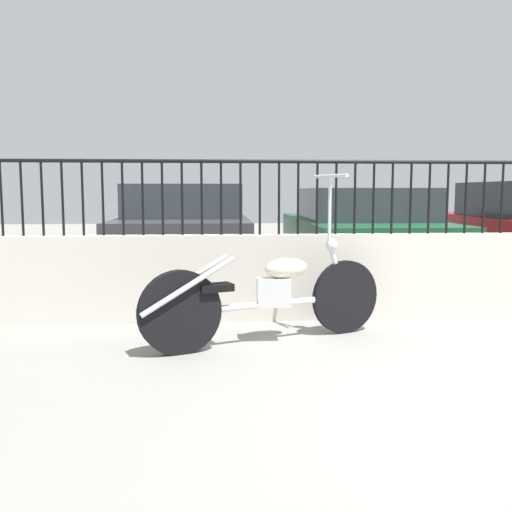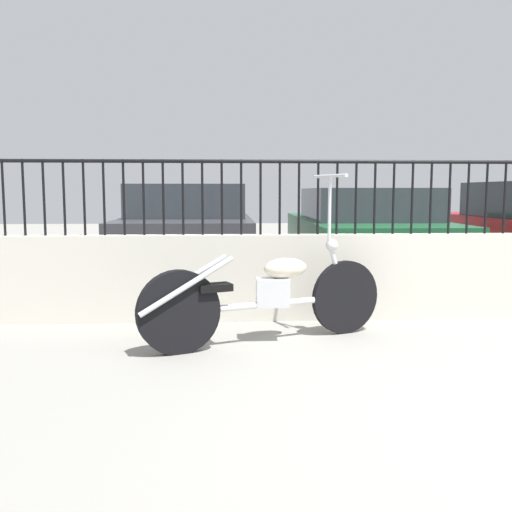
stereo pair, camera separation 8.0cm
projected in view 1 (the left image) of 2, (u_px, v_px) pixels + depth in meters
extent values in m
cube|color=beige|center=(435.00, 275.00, 5.84)|extent=(8.76, 0.18, 0.86)
cylinder|color=black|center=(1.00, 198.00, 5.43)|extent=(0.02, 0.02, 0.74)
cylinder|color=black|center=(22.00, 198.00, 5.45)|extent=(0.02, 0.02, 0.74)
cylinder|color=black|center=(42.00, 198.00, 5.46)|extent=(0.02, 0.02, 0.74)
cylinder|color=black|center=(62.00, 198.00, 5.47)|extent=(0.02, 0.02, 0.74)
cylinder|color=black|center=(83.00, 197.00, 5.49)|extent=(0.02, 0.02, 0.74)
cylinder|color=black|center=(103.00, 197.00, 5.50)|extent=(0.02, 0.02, 0.74)
cylinder|color=black|center=(123.00, 197.00, 5.52)|extent=(0.02, 0.02, 0.74)
cylinder|color=black|center=(143.00, 197.00, 5.53)|extent=(0.02, 0.02, 0.74)
cylinder|color=black|center=(162.00, 197.00, 5.54)|extent=(0.02, 0.02, 0.74)
cylinder|color=black|center=(182.00, 197.00, 5.56)|extent=(0.02, 0.02, 0.74)
cylinder|color=black|center=(202.00, 197.00, 5.57)|extent=(0.02, 0.02, 0.74)
cylinder|color=black|center=(221.00, 197.00, 5.59)|extent=(0.02, 0.02, 0.74)
cylinder|color=black|center=(241.00, 197.00, 5.60)|extent=(0.02, 0.02, 0.74)
cylinder|color=black|center=(260.00, 197.00, 5.62)|extent=(0.02, 0.02, 0.74)
cylinder|color=black|center=(279.00, 197.00, 5.63)|extent=(0.02, 0.02, 0.74)
cylinder|color=black|center=(298.00, 197.00, 5.64)|extent=(0.02, 0.02, 0.74)
cylinder|color=black|center=(317.00, 197.00, 5.66)|extent=(0.02, 0.02, 0.74)
cylinder|color=black|center=(336.00, 197.00, 5.67)|extent=(0.02, 0.02, 0.74)
cylinder|color=black|center=(355.00, 197.00, 5.69)|extent=(0.02, 0.02, 0.74)
cylinder|color=black|center=(374.00, 197.00, 5.70)|extent=(0.02, 0.02, 0.74)
cylinder|color=black|center=(392.00, 197.00, 5.71)|extent=(0.02, 0.02, 0.74)
cylinder|color=black|center=(411.00, 197.00, 5.73)|extent=(0.02, 0.02, 0.74)
cylinder|color=black|center=(429.00, 197.00, 5.74)|extent=(0.02, 0.02, 0.74)
cylinder|color=black|center=(447.00, 197.00, 5.76)|extent=(0.02, 0.02, 0.74)
cylinder|color=black|center=(466.00, 197.00, 5.77)|extent=(0.02, 0.02, 0.74)
cylinder|color=black|center=(484.00, 197.00, 5.78)|extent=(0.02, 0.02, 0.74)
cylinder|color=black|center=(502.00, 197.00, 5.80)|extent=(0.02, 0.02, 0.74)
cylinder|color=black|center=(440.00, 162.00, 5.71)|extent=(8.76, 0.04, 0.04)
cylinder|color=black|center=(345.00, 297.00, 5.19)|extent=(0.64, 0.29, 0.67)
cylinder|color=black|center=(180.00, 313.00, 4.52)|extent=(0.67, 0.33, 0.68)
cylinder|color=silver|center=(268.00, 304.00, 4.85)|extent=(1.37, 0.57, 0.06)
cube|color=silver|center=(273.00, 292.00, 4.86)|extent=(0.28, 0.18, 0.24)
ellipsoid|color=beige|center=(286.00, 268.00, 4.89)|extent=(0.45, 0.33, 0.18)
cube|color=black|center=(215.00, 287.00, 4.62)|extent=(0.32, 0.25, 0.06)
cylinder|color=silver|center=(337.00, 270.00, 5.12)|extent=(0.22, 0.12, 0.51)
sphere|color=silver|center=(332.00, 245.00, 5.07)|extent=(0.11, 0.11, 0.11)
cylinder|color=silver|center=(330.00, 210.00, 5.02)|extent=(0.03, 0.03, 0.59)
cylinder|color=silver|center=(330.00, 176.00, 4.99)|extent=(0.22, 0.50, 0.03)
cylinder|color=silver|center=(188.00, 286.00, 4.45)|extent=(0.75, 0.32, 0.44)
cylinder|color=silver|center=(183.00, 283.00, 4.58)|extent=(0.75, 0.32, 0.44)
cylinder|color=black|center=(143.00, 246.00, 10.15)|extent=(0.11, 0.64, 0.64)
cylinder|color=black|center=(237.00, 245.00, 10.27)|extent=(0.11, 0.64, 0.64)
cylinder|color=black|center=(116.00, 267.00, 7.37)|extent=(0.11, 0.64, 0.64)
cylinder|color=black|center=(246.00, 265.00, 7.49)|extent=(0.11, 0.64, 0.64)
cube|color=#38383D|center=(186.00, 237.00, 8.79)|extent=(1.81, 4.53, 0.68)
cube|color=#2D3338|center=(185.00, 200.00, 8.50)|extent=(1.62, 2.18, 0.47)
cylinder|color=black|center=(291.00, 246.00, 10.07)|extent=(0.12, 0.64, 0.64)
cylinder|color=black|center=(389.00, 246.00, 10.16)|extent=(0.12, 0.64, 0.64)
cylinder|color=black|center=(316.00, 268.00, 7.28)|extent=(0.12, 0.64, 0.64)
cylinder|color=black|center=(451.00, 267.00, 7.37)|extent=(0.12, 0.64, 0.64)
cube|color=#1E5933|center=(359.00, 239.00, 8.70)|extent=(1.98, 4.58, 0.64)
cube|color=#2D3338|center=(363.00, 204.00, 8.41)|extent=(1.73, 2.22, 0.46)
cylinder|color=black|center=(440.00, 244.00, 10.43)|extent=(0.12, 0.64, 0.64)
cylinder|color=black|center=(510.00, 262.00, 7.90)|extent=(0.12, 0.64, 0.64)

